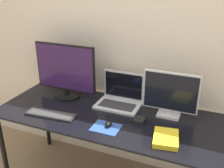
# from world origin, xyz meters

# --- Properties ---
(wall_back) EXTENTS (7.00, 0.05, 2.50)m
(wall_back) POSITION_xyz_m (0.00, 0.80, 1.25)
(wall_back) COLOR beige
(wall_back) RESTS_ON ground_plane
(desk) EXTENTS (1.82, 0.74, 0.74)m
(desk) POSITION_xyz_m (0.00, 0.37, 0.67)
(desk) COLOR black
(desk) RESTS_ON ground_plane
(monitor_left) EXTENTS (0.58, 0.24, 0.49)m
(monitor_left) POSITION_xyz_m (-0.47, 0.54, 0.98)
(monitor_left) COLOR black
(monitor_left) RESTS_ON desk
(monitor_right) EXTENTS (0.43, 0.12, 0.37)m
(monitor_right) POSITION_xyz_m (0.47, 0.54, 0.93)
(monitor_right) COLOR silver
(monitor_right) RESTS_ON desk
(laptop) EXTENTS (0.37, 0.27, 0.27)m
(laptop) POSITION_xyz_m (0.03, 0.59, 0.80)
(laptop) COLOR silver
(laptop) RESTS_ON desk
(keyboard) EXTENTS (0.42, 0.15, 0.02)m
(keyboard) POSITION_xyz_m (-0.41, 0.18, 0.75)
(keyboard) COLOR black
(keyboard) RESTS_ON desk
(mousepad) EXTENTS (0.21, 0.16, 0.00)m
(mousepad) POSITION_xyz_m (0.08, 0.18, 0.74)
(mousepad) COLOR #2D519E
(mousepad) RESTS_ON desk
(mouse) EXTENTS (0.05, 0.08, 0.04)m
(mouse) POSITION_xyz_m (0.08, 0.20, 0.76)
(mouse) COLOR black
(mouse) RESTS_ON mousepad
(book) EXTENTS (0.20, 0.24, 0.04)m
(book) POSITION_xyz_m (0.51, 0.19, 0.76)
(book) COLOR yellow
(book) RESTS_ON desk
(power_brick) EXTENTS (0.08, 0.09, 0.03)m
(power_brick) POSITION_xyz_m (0.28, 0.36, 0.76)
(power_brick) COLOR black
(power_brick) RESTS_ON desk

